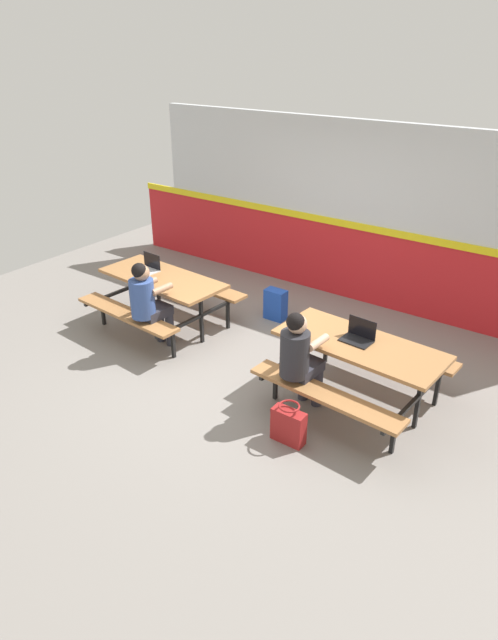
# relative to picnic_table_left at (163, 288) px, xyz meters

# --- Properties ---
(ground_plane) EXTENTS (10.00, 10.00, 0.02)m
(ground_plane) POSITION_rel_picnic_table_left_xyz_m (1.46, -0.21, -0.58)
(ground_plane) COLOR gray
(accent_backdrop) EXTENTS (8.00, 0.14, 2.60)m
(accent_backdrop) POSITION_rel_picnic_table_left_xyz_m (1.46, 2.39, 0.67)
(accent_backdrop) COLOR red
(accent_backdrop) RESTS_ON ground
(picnic_table_left) EXTENTS (1.81, 1.66, 0.74)m
(picnic_table_left) POSITION_rel_picnic_table_left_xyz_m (0.00, 0.00, 0.00)
(picnic_table_left) COLOR #9E6B3D
(picnic_table_left) RESTS_ON ground
(picnic_table_right) EXTENTS (1.81, 1.66, 0.74)m
(picnic_table_right) POSITION_rel_picnic_table_left_xyz_m (2.92, -0.10, 0.00)
(picnic_table_right) COLOR #9E6B3D
(picnic_table_right) RESTS_ON ground
(student_nearer) EXTENTS (0.38, 0.53, 1.21)m
(student_nearer) POSITION_rel_picnic_table_left_xyz_m (0.31, -0.58, 0.13)
(student_nearer) COLOR #2D2D38
(student_nearer) RESTS_ON ground
(student_further) EXTENTS (0.38, 0.53, 1.21)m
(student_further) POSITION_rel_picnic_table_left_xyz_m (2.50, -0.63, 0.13)
(student_further) COLOR #2D2D38
(student_further) RESTS_ON ground
(laptop_silver) EXTENTS (0.33, 0.24, 0.22)m
(laptop_silver) POSITION_rel_picnic_table_left_xyz_m (-0.30, 0.06, 0.21)
(laptop_silver) COLOR silver
(laptop_silver) RESTS_ON picnic_table_left
(laptop_dark) EXTENTS (0.33, 0.24, 0.22)m
(laptop_dark) POSITION_rel_picnic_table_left_xyz_m (2.88, -0.06, 0.21)
(laptop_dark) COLOR black
(laptop_dark) RESTS_ON picnic_table_right
(backpack_dark) EXTENTS (0.30, 0.22, 0.44)m
(backpack_dark) POSITION_rel_picnic_table_left_xyz_m (1.10, 1.09, -0.36)
(backpack_dark) COLOR #1E47B2
(backpack_dark) RESTS_ON ground
(tote_bag_bright) EXTENTS (0.34, 0.21, 0.43)m
(tote_bag_bright) POSITION_rel_picnic_table_left_xyz_m (2.69, -1.09, -0.38)
(tote_bag_bright) COLOR maroon
(tote_bag_bright) RESTS_ON ground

